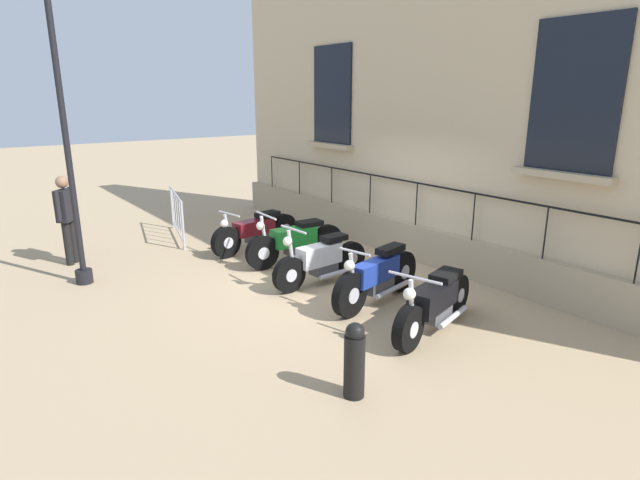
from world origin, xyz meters
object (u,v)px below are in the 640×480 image
at_px(bollard, 354,360).
at_px(motorcycle_black, 434,303).
at_px(lamppost, 60,91).
at_px(motorcycle_maroon, 256,231).
at_px(motorcycle_white, 321,260).
at_px(motorcycle_green, 296,241).
at_px(motorcycle_blue, 377,277).
at_px(crowd_barrier, 177,214).
at_px(pedestrian_standing, 66,215).

bearing_deg(bollard, motorcycle_black, -163.36).
xyz_separation_m(lamppost, bollard, (-1.51, 5.45, -2.78)).
bearing_deg(motorcycle_maroon, motorcycle_white, 87.74).
distance_m(motorcycle_white, bollard, 3.50).
relative_size(motorcycle_maroon, motorcycle_green, 1.02).
distance_m(motorcycle_blue, lamppost, 5.78).
height_order(motorcycle_blue, motorcycle_black, motorcycle_blue).
bearing_deg(lamppost, crowd_barrier, -143.40).
bearing_deg(motorcycle_black, bollard, 16.64).
height_order(motorcycle_maroon, bollard, motorcycle_maroon).
bearing_deg(motorcycle_white, crowd_barrier, -78.22).
bearing_deg(motorcycle_green, motorcycle_black, 87.89).
xyz_separation_m(motorcycle_maroon, lamppost, (3.40, -0.04, 2.81)).
bearing_deg(motorcycle_black, motorcycle_white, -86.91).
bearing_deg(motorcycle_maroon, crowd_barrier, -61.99).
distance_m(motorcycle_white, motorcycle_blue, 1.24).
xyz_separation_m(motorcycle_white, motorcycle_black, (-0.13, 2.43, -0.01)).
relative_size(motorcycle_maroon, bollard, 2.52).
bearing_deg(motorcycle_maroon, motorcycle_black, 90.43).
xyz_separation_m(motorcycle_green, motorcycle_white, (0.26, 1.17, -0.02)).
height_order(motorcycle_black, lamppost, lamppost).
relative_size(motorcycle_blue, lamppost, 0.40).
height_order(motorcycle_white, pedestrian_standing, pedestrian_standing).
bearing_deg(pedestrian_standing, motorcycle_white, 130.97).
relative_size(motorcycle_black, crowd_barrier, 1.06).
xyz_separation_m(motorcycle_black, pedestrian_standing, (3.36, -6.15, 0.56)).
bearing_deg(motorcycle_white, motorcycle_blue, 98.27).
bearing_deg(motorcycle_black, pedestrian_standing, -61.34).
bearing_deg(motorcycle_white, motorcycle_green, -102.73).
xyz_separation_m(motorcycle_blue, pedestrian_standing, (3.41, -4.95, 0.55)).
bearing_deg(motorcycle_green, motorcycle_white, 77.27).
xyz_separation_m(motorcycle_white, bollard, (1.79, 3.00, 0.02)).
bearing_deg(motorcycle_green, crowd_barrier, -69.50).
bearing_deg(pedestrian_standing, bollard, 102.09).
distance_m(motorcycle_maroon, motorcycle_white, 2.40).
height_order(motorcycle_maroon, motorcycle_blue, motorcycle_blue).
distance_m(lamppost, crowd_barrier, 4.01).
bearing_deg(pedestrian_standing, lamppost, 86.77).
relative_size(motorcycle_maroon, pedestrian_standing, 1.27).
distance_m(motorcycle_green, motorcycle_black, 3.60).
bearing_deg(motorcycle_white, pedestrian_standing, -49.03).
bearing_deg(crowd_barrier, motorcycle_maroon, 118.01).
relative_size(lamppost, pedestrian_standing, 3.03).
xyz_separation_m(motorcycle_black, bollard, (1.92, 0.57, 0.03)).
bearing_deg(motorcycle_maroon, lamppost, -0.73).
bearing_deg(motorcycle_white, motorcycle_maroon, -92.26).
height_order(lamppost, pedestrian_standing, lamppost).
bearing_deg(motorcycle_green, pedestrian_standing, -36.12).
height_order(motorcycle_blue, pedestrian_standing, pedestrian_standing).
bearing_deg(motorcycle_maroon, bollard, 70.78).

